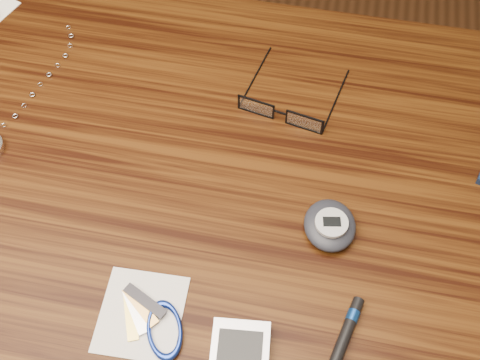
{
  "coord_description": "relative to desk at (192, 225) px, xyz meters",
  "views": [
    {
      "loc": [
        0.14,
        -0.38,
        1.37
      ],
      "look_at": [
        0.06,
        0.01,
        0.76
      ],
      "focal_mm": 45.0,
      "sensor_mm": 36.0,
      "label": 1
    }
  ],
  "objects": [
    {
      "name": "eyeglasses",
      "position": [
        0.1,
        0.13,
        0.11
      ],
      "size": [
        0.14,
        0.14,
        0.03
      ],
      "color": "black",
      "rests_on": "desk"
    },
    {
      "name": "notepad_keys",
      "position": [
        0.01,
        -0.18,
        0.11
      ],
      "size": [
        0.11,
        0.1,
        0.01
      ],
      "color": "silver",
      "rests_on": "desk"
    },
    {
      "name": "pedometer",
      "position": [
        0.18,
        -0.03,
        0.11
      ],
      "size": [
        0.07,
        0.08,
        0.03
      ],
      "color": "black",
      "rests_on": "desk"
    },
    {
      "name": "black_blue_pen",
      "position": [
        0.21,
        -0.15,
        0.11
      ],
      "size": [
        0.03,
        0.09,
        0.01
      ],
      "color": "black",
      "rests_on": "desk"
    },
    {
      "name": "desk",
      "position": [
        0.0,
        0.0,
        0.0
      ],
      "size": [
        1.0,
        0.7,
        0.75
      ],
      "color": "#351B08",
      "rests_on": "ground"
    }
  ]
}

